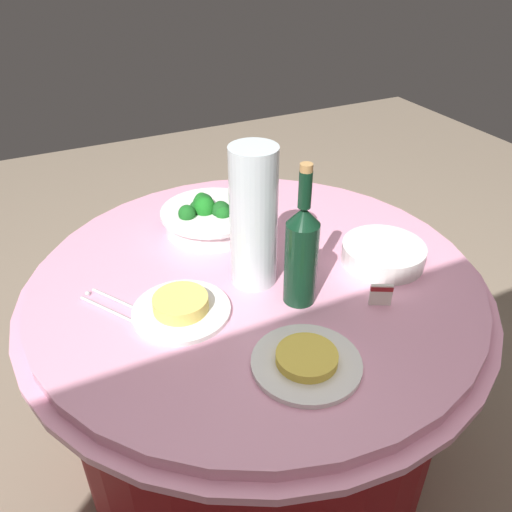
# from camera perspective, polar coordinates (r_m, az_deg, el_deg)

# --- Properties ---
(ground_plane) EXTENTS (6.00, 6.00, 0.00)m
(ground_plane) POSITION_cam_1_polar(r_m,az_deg,el_deg) (1.81, 0.00, -21.28)
(ground_plane) COLOR gray
(buffet_table) EXTENTS (1.16, 1.16, 0.74)m
(buffet_table) POSITION_cam_1_polar(r_m,az_deg,el_deg) (1.52, 0.00, -13.11)
(buffet_table) COLOR maroon
(buffet_table) RESTS_ON ground_plane
(broccoli_bowl) EXTENTS (0.28, 0.28, 0.11)m
(broccoli_bowl) POSITION_cam_1_polar(r_m,az_deg,el_deg) (1.45, -5.00, 4.32)
(broccoli_bowl) COLOR white
(broccoli_bowl) RESTS_ON buffet_table
(plate_stack) EXTENTS (0.21, 0.21, 0.05)m
(plate_stack) POSITION_cam_1_polar(r_m,az_deg,el_deg) (1.35, 13.85, 0.27)
(plate_stack) COLOR white
(plate_stack) RESTS_ON buffet_table
(wine_bottle) EXTENTS (0.07, 0.07, 0.34)m
(wine_bottle) POSITION_cam_1_polar(r_m,az_deg,el_deg) (1.13, 5.04, 0.41)
(wine_bottle) COLOR black
(wine_bottle) RESTS_ON buffet_table
(decorative_fruit_vase) EXTENTS (0.11, 0.11, 0.34)m
(decorative_fruit_vase) POSITION_cam_1_polar(r_m,az_deg,el_deg) (1.17, -0.26, 3.82)
(decorative_fruit_vase) COLOR silver
(decorative_fruit_vase) RESTS_ON buffet_table
(serving_tongs) EXTENTS (0.12, 0.16, 0.01)m
(serving_tongs) POSITION_cam_1_polar(r_m,az_deg,el_deg) (1.22, -15.80, -5.11)
(serving_tongs) COLOR silver
(serving_tongs) RESTS_ON buffet_table
(food_plate_fried_egg) EXTENTS (0.22, 0.22, 0.03)m
(food_plate_fried_egg) POSITION_cam_1_polar(r_m,az_deg,el_deg) (1.04, 5.59, -11.47)
(food_plate_fried_egg) COLOR white
(food_plate_fried_egg) RESTS_ON buffet_table
(food_plate_noodles) EXTENTS (0.22, 0.22, 0.04)m
(food_plate_noodles) POSITION_cam_1_polar(r_m,az_deg,el_deg) (1.16, -8.26, -5.63)
(food_plate_noodles) COLOR white
(food_plate_noodles) RESTS_ON buffet_table
(label_placard_front) EXTENTS (0.05, 0.03, 0.05)m
(label_placard_front) POSITION_cam_1_polar(r_m,az_deg,el_deg) (1.20, 13.64, -4.05)
(label_placard_front) COLOR white
(label_placard_front) RESTS_ON buffet_table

